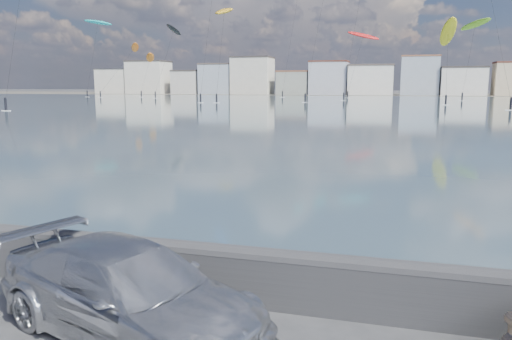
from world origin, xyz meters
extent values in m
cube|color=#314F5B|center=(0.00, 91.50, 0.01)|extent=(500.00, 177.00, 0.00)
cube|color=#4C473D|center=(0.00, 200.00, 0.01)|extent=(500.00, 60.00, 0.00)
cube|color=#28282B|center=(0.00, 2.70, 0.45)|extent=(400.00, 0.35, 0.90)
cylinder|color=#28282B|center=(0.00, 2.70, 0.90)|extent=(400.00, 0.36, 0.36)
cube|color=beige|center=(-112.00, 186.00, 5.00)|extent=(14.00, 11.00, 10.00)
cube|color=#2D2D33|center=(-112.00, 186.00, 10.30)|extent=(14.28, 11.22, 0.60)
cube|color=beige|center=(-96.50, 186.00, 6.50)|extent=(16.00, 12.00, 13.00)
cube|color=#383330|center=(-96.50, 186.00, 13.30)|extent=(16.32, 12.24, 0.60)
cube|color=beige|center=(-79.00, 186.00, 4.50)|extent=(11.00, 10.00, 9.00)
cube|color=#383330|center=(-79.00, 186.00, 9.30)|extent=(11.22, 10.20, 0.60)
cube|color=#9EA8B7|center=(-66.00, 186.00, 5.75)|extent=(13.00, 11.00, 11.50)
cube|color=#4C423D|center=(-66.00, 186.00, 11.80)|extent=(13.26, 11.22, 0.60)
cube|color=beige|center=(-51.50, 186.00, 7.00)|extent=(15.00, 12.00, 14.00)
cube|color=#383330|center=(-51.50, 186.00, 14.30)|extent=(15.30, 12.24, 0.60)
cube|color=gray|center=(-35.00, 186.00, 4.25)|extent=(12.00, 10.00, 8.50)
cube|color=brown|center=(-35.00, 186.00, 8.80)|extent=(12.24, 10.20, 0.60)
cube|color=#B2B7C6|center=(-21.50, 186.00, 6.00)|extent=(14.00, 11.00, 12.00)
cube|color=#562D23|center=(-21.50, 186.00, 12.30)|extent=(14.28, 11.22, 0.60)
cube|color=white|center=(-6.00, 186.00, 5.25)|extent=(16.00, 13.00, 10.50)
cube|color=#4C423D|center=(-6.00, 186.00, 10.80)|extent=(16.32, 13.26, 0.60)
cube|color=#9EA8B7|center=(11.00, 186.00, 6.75)|extent=(13.00, 10.00, 13.50)
cube|color=brown|center=(11.00, 186.00, 13.80)|extent=(13.26, 10.20, 0.60)
cube|color=white|center=(25.50, 186.00, 4.75)|extent=(15.00, 12.00, 9.50)
cube|color=#383330|center=(25.50, 186.00, 9.80)|extent=(15.30, 12.24, 0.60)
cube|color=beige|center=(41.00, 186.00, 5.50)|extent=(11.00, 9.00, 11.00)
cube|color=#562D23|center=(41.00, 186.00, 11.30)|extent=(11.22, 9.18, 0.60)
imported|color=silver|center=(-0.22, 1.16, 0.71)|extent=(5.30, 3.54, 1.43)
ellipsoid|color=red|center=(-7.46, 157.68, 18.87)|extent=(10.13, 3.60, 4.22)
cube|color=white|center=(-10.20, 142.02, 0.05)|extent=(1.40, 0.42, 0.08)
cylinder|color=black|center=(-10.20, 142.02, 0.95)|extent=(0.36, 0.36, 1.70)
sphere|color=black|center=(-10.20, 142.02, 1.85)|extent=(0.28, 0.28, 0.28)
cylinder|color=black|center=(-8.83, 149.85, 10.09)|extent=(2.78, 15.69, 17.60)
cube|color=white|center=(-51.98, 56.02, 0.05)|extent=(1.40, 0.42, 0.08)
cylinder|color=black|center=(-51.98, 56.02, 0.95)|extent=(0.36, 0.36, 1.70)
sphere|color=black|center=(-51.98, 56.02, 1.85)|extent=(0.28, 0.28, 0.28)
cylinder|color=black|center=(-53.32, 62.04, 16.40)|extent=(2.71, 12.08, 30.20)
cube|color=white|center=(-29.94, 143.83, 0.05)|extent=(1.40, 0.42, 0.08)
cylinder|color=black|center=(-29.94, 143.83, 0.95)|extent=(0.36, 0.36, 1.70)
sphere|color=black|center=(-29.94, 143.83, 1.85)|extent=(0.28, 0.28, 0.28)
cylinder|color=black|center=(-28.18, 148.24, 18.98)|extent=(3.57, 8.85, 35.36)
ellipsoid|color=yellow|center=(12.68, 102.39, 14.04)|extent=(3.50, 9.80, 5.92)
cube|color=white|center=(12.47, 95.82, 0.05)|extent=(1.40, 0.42, 0.08)
cylinder|color=black|center=(12.47, 95.82, 0.95)|extent=(0.36, 0.36, 1.70)
sphere|color=black|center=(12.47, 95.82, 1.85)|extent=(0.28, 0.28, 0.28)
cylinder|color=black|center=(12.58, 99.11, 7.67)|extent=(0.23, 6.60, 12.76)
ellipsoid|color=black|center=(-61.27, 135.43, 19.91)|extent=(2.68, 8.91, 3.54)
cube|color=white|center=(-62.05, 123.59, 0.05)|extent=(1.40, 0.42, 0.08)
cylinder|color=black|center=(-62.05, 123.59, 0.95)|extent=(0.36, 0.36, 1.70)
sphere|color=black|center=(-62.05, 123.59, 1.85)|extent=(0.28, 0.28, 0.28)
cylinder|color=black|center=(-61.66, 129.51, 10.60)|extent=(0.81, 11.87, 18.62)
ellipsoid|color=orange|center=(-77.43, 140.99, 15.48)|extent=(6.06, 8.55, 3.57)
cube|color=white|center=(-81.29, 126.13, 0.05)|extent=(1.40, 0.42, 0.08)
cylinder|color=black|center=(-81.29, 126.13, 0.95)|extent=(0.36, 0.36, 1.70)
sphere|color=black|center=(-81.29, 126.13, 1.85)|extent=(0.28, 0.28, 0.28)
cylinder|color=black|center=(-79.36, 133.56, 8.39)|extent=(3.89, 14.88, 14.21)
cube|color=white|center=(-36.53, 94.17, 0.05)|extent=(1.40, 0.42, 0.08)
cylinder|color=black|center=(-36.53, 94.17, 0.95)|extent=(0.36, 0.36, 1.70)
sphere|color=black|center=(-36.53, 94.17, 1.85)|extent=(0.28, 0.28, 0.28)
cylinder|color=black|center=(-37.16, 101.87, 18.08)|extent=(1.28, 15.43, 33.56)
ellipsoid|color=#19BFBF|center=(-89.04, 138.87, 23.29)|extent=(10.17, 3.10, 2.98)
cube|color=white|center=(-89.33, 131.41, 0.05)|extent=(1.40, 0.42, 0.08)
cylinder|color=black|center=(-89.33, 131.41, 0.95)|extent=(0.36, 0.36, 1.70)
sphere|color=black|center=(-89.33, 131.41, 1.85)|extent=(0.28, 0.28, 0.28)
cylinder|color=black|center=(-89.18, 135.14, 12.29)|extent=(0.32, 7.48, 22.00)
ellipsoid|color=#8CD826|center=(21.06, 129.53, 18.28)|extent=(7.61, 7.57, 3.52)
cube|color=white|center=(18.41, 122.66, 0.05)|extent=(1.40, 0.42, 0.08)
cylinder|color=black|center=(18.41, 122.66, 0.95)|extent=(0.36, 0.36, 1.70)
sphere|color=black|center=(18.41, 122.66, 1.85)|extent=(0.28, 0.28, 0.28)
cylinder|color=black|center=(19.74, 126.09, 9.79)|extent=(2.69, 6.91, 16.99)
ellipsoid|color=orange|center=(-73.07, 142.59, 12.36)|extent=(6.13, 9.30, 3.89)
cube|color=white|center=(-71.71, 133.34, 0.05)|extent=(1.40, 0.42, 0.08)
cylinder|color=black|center=(-71.71, 133.34, 0.95)|extent=(0.36, 0.36, 1.70)
sphere|color=black|center=(-71.71, 133.34, 1.85)|extent=(0.28, 0.28, 0.28)
cylinder|color=black|center=(-72.39, 137.96, 6.83)|extent=(1.39, 9.28, 11.08)
cube|color=white|center=(-15.59, 102.51, 0.05)|extent=(1.40, 0.42, 0.08)
cylinder|color=black|center=(-15.59, 102.51, 0.95)|extent=(0.36, 0.36, 1.70)
sphere|color=black|center=(-15.59, 102.51, 1.85)|extent=(0.28, 0.28, 0.28)
cylinder|color=black|center=(-14.34, 106.36, 12.38)|extent=(2.53, 7.73, 22.18)
ellipsoid|color=#BF8C19|center=(-35.48, 106.98, 20.43)|extent=(3.31, 10.50, 3.60)
cube|color=white|center=(-33.03, 94.47, 0.05)|extent=(1.40, 0.42, 0.08)
cylinder|color=black|center=(-33.03, 94.47, 0.95)|extent=(0.36, 0.36, 1.70)
sphere|color=black|center=(-33.03, 94.47, 1.85)|extent=(0.28, 0.28, 0.28)
cylinder|color=black|center=(-34.26, 100.72, 10.87)|extent=(2.48, 12.54, 19.15)
cube|color=white|center=(-8.84, 117.44, 0.05)|extent=(1.40, 0.42, 0.08)
cylinder|color=black|center=(-8.84, 117.44, 0.95)|extent=(0.36, 0.36, 1.70)
sphere|color=black|center=(-8.84, 117.44, 1.85)|extent=(0.28, 0.28, 0.28)
cylinder|color=black|center=(-7.62, 122.48, 13.83)|extent=(2.47, 10.11, 25.06)
cube|color=white|center=(20.17, 78.04, 0.05)|extent=(1.40, 0.42, 0.08)
cylinder|color=black|center=(20.17, 78.04, 0.95)|extent=(0.36, 0.36, 1.70)
sphere|color=black|center=(20.17, 78.04, 1.85)|extent=(0.28, 0.28, 0.28)
cylinder|color=black|center=(18.73, 84.09, 11.39)|extent=(2.90, 12.15, 20.19)
camera|label=1|loc=(3.60, -5.28, 3.86)|focal=35.00mm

